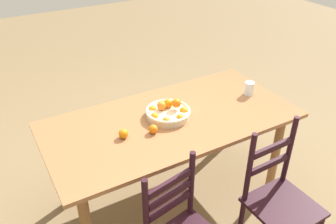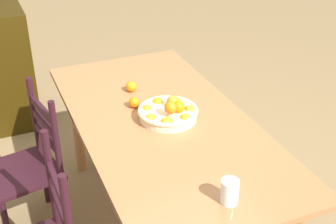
# 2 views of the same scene
# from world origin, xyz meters

# --- Properties ---
(ground_plane) EXTENTS (12.00, 12.00, 0.00)m
(ground_plane) POSITION_xyz_m (0.00, 0.00, 0.00)
(ground_plane) COLOR olive
(dining_table) EXTENTS (1.84, 0.90, 0.77)m
(dining_table) POSITION_xyz_m (0.00, 0.00, 0.67)
(dining_table) COLOR #9A633C
(dining_table) RESTS_ON ground
(chair_by_cabinet) EXTENTS (0.42, 0.42, 0.97)m
(chair_by_cabinet) POSITION_xyz_m (-0.37, 0.78, 0.44)
(chair_by_cabinet) COLOR black
(chair_by_cabinet) RESTS_ON ground
(fruit_bowl) EXTENTS (0.33, 0.33, 0.14)m
(fruit_bowl) POSITION_xyz_m (0.01, -0.03, 0.81)
(fruit_bowl) COLOR beige
(fruit_bowl) RESTS_ON dining_table
(orange_loose_0) EXTENTS (0.06, 0.06, 0.06)m
(orange_loose_0) POSITION_xyz_m (0.40, 0.05, 0.80)
(orange_loose_0) COLOR orange
(orange_loose_0) RESTS_ON dining_table
(orange_loose_1) EXTENTS (0.06, 0.06, 0.06)m
(orange_loose_1) POSITION_xyz_m (0.20, 0.10, 0.80)
(orange_loose_1) COLOR orange
(orange_loose_1) RESTS_ON dining_table
(drinking_glass) EXTENTS (0.08, 0.08, 0.11)m
(drinking_glass) POSITION_xyz_m (-0.73, 0.00, 0.83)
(drinking_glass) COLOR silver
(drinking_glass) RESTS_ON dining_table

